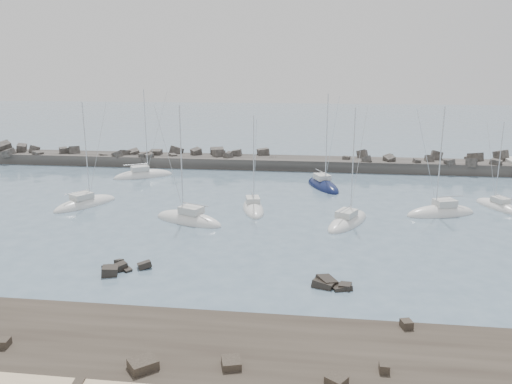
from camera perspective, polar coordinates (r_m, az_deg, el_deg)
ground at (r=52.13m, az=-6.97°, el=-5.19°), size 400.00×400.00×0.00m
rock_shelf at (r=33.36m, az=-17.24°, el=-17.43°), size 140.00×12.00×1.98m
rock_cluster_near at (r=45.12m, az=-15.52°, el=-8.62°), size 4.45×3.74×1.38m
rock_cluster_far at (r=41.23m, az=8.60°, el=-10.61°), size 3.43×2.52×1.43m
breakwater at (r=89.62m, az=-5.91°, el=3.20°), size 115.00×7.51×5.25m
sailboat_3 at (r=67.04m, az=-18.91°, el=-1.37°), size 6.81×9.09×14.07m
sailboat_4 at (r=82.11m, az=-12.76°, el=1.79°), size 9.58×7.41×14.94m
sailboat_5 at (r=57.42m, az=-7.71°, el=-3.23°), size 9.29×6.03×14.24m
sailboat_6 at (r=61.49m, az=-0.33°, el=-1.95°), size 4.29×8.34×12.66m
sailboat_7 at (r=57.19m, az=10.43°, el=-3.43°), size 6.33×9.15×13.95m
sailboat_8 at (r=73.80m, az=7.66°, el=0.66°), size 6.23×9.62×14.70m
sailboat_9 at (r=63.50m, az=20.36°, el=-2.32°), size 9.10×5.39×13.93m
sailboat_10 at (r=69.34m, az=25.89°, el=-1.55°), size 4.98×7.56×11.54m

